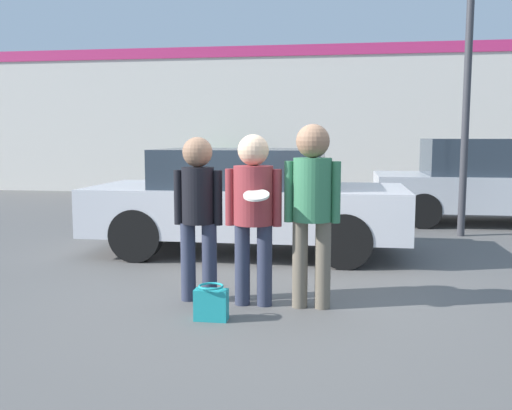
# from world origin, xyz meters

# --- Properties ---
(ground_plane) EXTENTS (56.00, 56.00, 0.00)m
(ground_plane) POSITION_xyz_m (0.00, 0.00, 0.00)
(ground_plane) COLOR #5B5956
(storefront_building) EXTENTS (24.00, 0.22, 4.19)m
(storefront_building) POSITION_xyz_m (0.00, 10.70, 2.12)
(storefront_building) COLOR silver
(storefront_building) RESTS_ON ground
(person_left) EXTENTS (0.49, 0.32, 1.65)m
(person_left) POSITION_xyz_m (-0.63, -0.13, 0.97)
(person_left) COLOR #2D3347
(person_left) RESTS_ON ground
(person_middle_with_frisbee) EXTENTS (0.55, 0.57, 1.67)m
(person_middle_with_frisbee) POSITION_xyz_m (-0.06, -0.20, 1.00)
(person_middle_with_frisbee) COLOR #2D3347
(person_middle_with_frisbee) RESTS_ON ground
(person_right) EXTENTS (0.53, 0.36, 1.77)m
(person_right) POSITION_xyz_m (0.50, -0.20, 1.07)
(person_right) COLOR #665B4C
(person_right) RESTS_ON ground
(parked_car_near) EXTENTS (4.40, 1.87, 1.48)m
(parked_car_near) POSITION_xyz_m (-0.56, 2.34, 0.76)
(parked_car_near) COLOR silver
(parked_car_near) RESTS_ON ground
(parked_car_far) EXTENTS (4.21, 1.95, 1.61)m
(parked_car_far) POSITION_xyz_m (3.52, 5.79, 0.79)
(parked_car_far) COLOR #B7BABF
(parked_car_far) RESTS_ON ground
(shrub) EXTENTS (1.15, 1.15, 1.15)m
(shrub) POSITION_xyz_m (-2.37, 9.94, 0.57)
(shrub) COLOR #2D6B33
(shrub) RESTS_ON ground
(handbag) EXTENTS (0.30, 0.23, 0.32)m
(handbag) POSITION_xyz_m (-0.36, -0.73, 0.16)
(handbag) COLOR teal
(handbag) RESTS_ON ground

